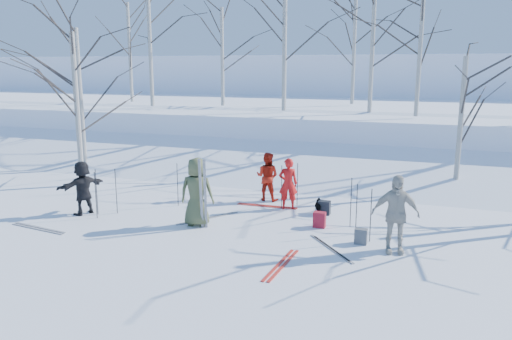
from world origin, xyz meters
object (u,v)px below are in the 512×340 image
at_px(skier_red_seated, 195,187).
at_px(backpack_red, 319,220).
at_px(skier_olive_center, 197,192).
at_px(skier_redor_behind, 267,177).
at_px(skier_red_north, 288,184).
at_px(backpack_grey, 361,236).
at_px(backpack_dark, 324,208).
at_px(skier_cream_east, 395,214).
at_px(skier_grey_west, 83,188).
at_px(dog, 319,207).

bearing_deg(skier_red_seated, backpack_red, -101.18).
xyz_separation_m(skier_olive_center, skier_redor_behind, (0.98, 3.08, -0.15)).
relative_size(skier_red_north, backpack_grey, 4.11).
distance_m(backpack_red, backpack_dark, 1.23).
distance_m(skier_olive_center, backpack_red, 3.38).
xyz_separation_m(skier_redor_behind, skier_red_seated, (-2.18, -0.83, -0.34)).
distance_m(skier_redor_behind, skier_cream_east, 5.40).
xyz_separation_m(skier_olive_center, skier_grey_west, (-3.59, -0.15, -0.15)).
height_order(skier_cream_east, backpack_grey, skier_cream_east).
height_order(skier_red_north, backpack_dark, skier_red_north).
height_order(backpack_red, backpack_dark, backpack_red).
xyz_separation_m(skier_grey_west, backpack_grey, (7.98, 0.16, -0.60)).
bearing_deg(backpack_dark, dog, -170.89).
height_order(skier_redor_behind, skier_cream_east, skier_cream_east).
bearing_deg(backpack_grey, dog, 125.37).
bearing_deg(backpack_grey, skier_red_north, 137.02).
distance_m(skier_redor_behind, skier_red_seated, 2.36).
height_order(skier_red_seated, backpack_red, skier_red_seated).
relative_size(skier_olive_center, skier_cream_east, 1.01).
xyz_separation_m(skier_olive_center, backpack_red, (3.16, 0.93, -0.72)).
bearing_deg(skier_redor_behind, backpack_grey, 141.20).
relative_size(backpack_red, backpack_dark, 1.05).
bearing_deg(skier_grey_west, skier_redor_behind, 147.75).
relative_size(skier_cream_east, backpack_dark, 4.61).
relative_size(skier_grey_west, backpack_dark, 3.94).
height_order(skier_cream_east, dog, skier_cream_east).
xyz_separation_m(skier_cream_east, backpack_dark, (-2.14, 2.45, -0.72)).
bearing_deg(backpack_grey, skier_redor_behind, 138.04).
relative_size(skier_olive_center, skier_red_seated, 2.13).
xyz_separation_m(skier_grey_west, dog, (6.48, 2.28, -0.57)).
bearing_deg(backpack_dark, skier_grey_west, -160.83).
distance_m(skier_red_seated, dog, 4.09).
bearing_deg(backpack_dark, skier_olive_center, -144.62).
relative_size(dog, backpack_dark, 1.30).
bearing_deg(backpack_red, skier_red_north, 132.07).
bearing_deg(skier_red_seated, skier_red_north, -82.31).
bearing_deg(dog, skier_red_seated, -27.26).
bearing_deg(backpack_red, backpack_dark, 95.91).
bearing_deg(backpack_grey, backpack_dark, 122.31).
xyz_separation_m(skier_redor_behind, skier_cream_east, (4.20, -3.38, 0.14)).
height_order(skier_olive_center, skier_red_seated, skier_olive_center).
height_order(skier_olive_center, skier_cream_east, skier_olive_center).
relative_size(skier_cream_east, skier_grey_west, 1.17).
bearing_deg(backpack_red, dog, 102.93).
height_order(dog, backpack_red, dog).
bearing_deg(skier_olive_center, backpack_dark, -155.87).
bearing_deg(backpack_red, skier_red_seated, 163.16).
distance_m(skier_cream_east, backpack_grey, 1.12).
height_order(backpack_grey, backpack_dark, backpack_dark).
xyz_separation_m(skier_red_seated, backpack_dark, (4.24, -0.10, -0.24)).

